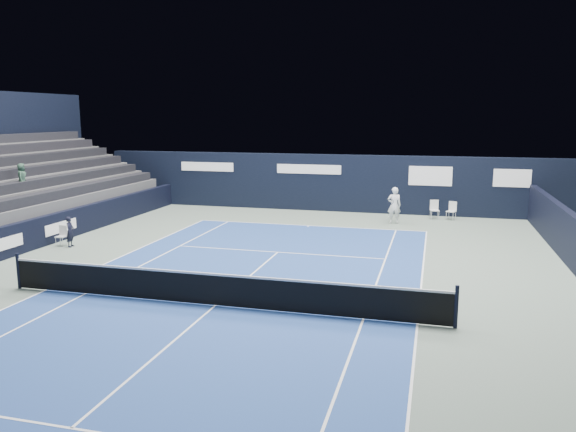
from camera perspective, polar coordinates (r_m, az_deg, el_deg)
name	(u,v)px	position (r m, az deg, el deg)	size (l,w,h in m)	color
ground	(239,285)	(17.65, -4.97, -7.02)	(48.00, 48.00, 0.00)	#596A5E
court_surface	(215,306)	(15.88, -7.43, -9.05)	(10.97, 23.77, 0.01)	navy
folding_chair_back_a	(434,206)	(29.59, 14.65, 0.97)	(0.49, 0.52, 0.97)	silver
folding_chair_back_b	(452,209)	(29.53, 16.31, 0.65)	(0.53, 0.53, 0.93)	silver
line_judge_chair	(62,234)	(24.52, -21.97, -1.73)	(0.37, 0.36, 0.82)	white
line_judge	(70,232)	(24.14, -21.26, -1.50)	(0.45, 0.29, 1.23)	black
court_markings	(215,306)	(15.88, -7.43, -9.03)	(11.03, 23.83, 0.00)	white
tennis_net	(215,288)	(15.72, -7.47, -7.31)	(12.90, 0.10, 1.10)	black
back_sponsor_wall	(328,183)	(31.11, 4.04, 3.40)	(26.00, 0.63, 3.10)	black
side_barrier_left	(57,227)	(25.44, -22.39, -1.04)	(0.33, 22.00, 1.20)	black
tennis_player	(394,205)	(27.82, 10.73, 1.08)	(0.72, 0.88, 1.79)	white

